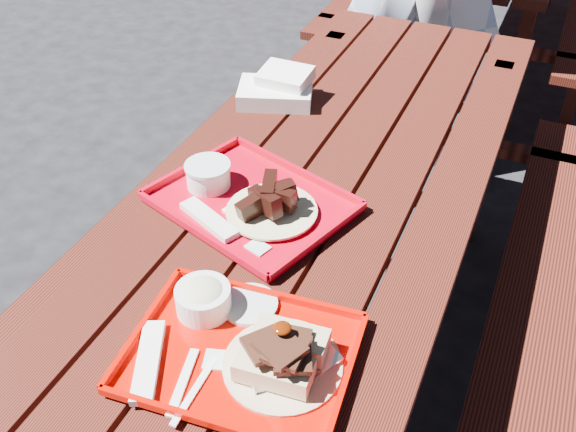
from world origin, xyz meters
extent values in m
plane|color=black|center=(0.00, 0.00, 0.00)|extent=(60.00, 60.00, 0.00)
cube|color=#48160D|center=(-0.30, 0.00, 0.73)|extent=(0.14, 2.40, 0.04)
cube|color=#48160D|center=(-0.15, 0.00, 0.73)|extent=(0.14, 2.40, 0.04)
cube|color=#48160D|center=(0.00, 0.00, 0.73)|extent=(0.14, 2.40, 0.04)
cube|color=#48160D|center=(0.15, 0.00, 0.73)|extent=(0.14, 2.40, 0.04)
cube|color=#48160D|center=(0.30, 0.00, 0.73)|extent=(0.14, 2.40, 0.04)
cube|color=#48160D|center=(-0.58, 0.00, 0.43)|extent=(0.25, 2.40, 0.04)
cube|color=#48160D|center=(-0.58, 0.84, 0.21)|extent=(0.06, 0.06, 0.42)
cube|color=#48160D|center=(0.58, 0.00, 0.43)|extent=(0.25, 2.40, 0.04)
cube|color=#48160D|center=(0.58, 0.84, 0.21)|extent=(0.06, 0.06, 0.42)
cube|color=#48160D|center=(-0.30, 0.96, 0.38)|extent=(0.06, 0.06, 0.75)
cube|color=#48160D|center=(0.30, 0.96, 0.38)|extent=(0.06, 0.06, 0.75)
cube|color=#48160D|center=(0.00, 0.96, 0.43)|extent=(1.40, 0.06, 0.04)
cube|color=#48160D|center=(-0.58, 1.96, 0.21)|extent=(0.06, 0.06, 0.42)
cube|color=#48160D|center=(0.58, 1.96, 0.21)|extent=(0.06, 0.06, 0.42)
cube|color=#48160D|center=(-0.30, 1.84, 0.38)|extent=(0.06, 0.06, 0.75)
cube|color=#48160D|center=(0.30, 1.84, 0.38)|extent=(0.06, 0.06, 0.75)
cube|color=#48160D|center=(0.00, 1.84, 0.43)|extent=(1.40, 0.06, 0.04)
cube|color=#C70800|center=(0.05, -0.49, 0.76)|extent=(0.42, 0.34, 0.01)
cube|color=#C70800|center=(0.04, -0.33, 0.77)|extent=(0.40, 0.05, 0.02)
cube|color=#C70800|center=(0.07, -0.64, 0.77)|extent=(0.40, 0.05, 0.02)
cube|color=#C70800|center=(0.25, -0.47, 0.77)|extent=(0.04, 0.31, 0.02)
cube|color=#C70800|center=(-0.14, -0.51, 0.77)|extent=(0.04, 0.31, 0.02)
cylinder|color=tan|center=(0.13, -0.48, 0.76)|extent=(0.22, 0.22, 0.01)
cube|color=#D2B98C|center=(0.13, -0.52, 0.79)|extent=(0.14, 0.08, 0.04)
cube|color=#D2B98C|center=(0.13, -0.44, 0.79)|extent=(0.14, 0.08, 0.04)
ellipsoid|color=#4B1402|center=(0.13, -0.48, 0.87)|extent=(0.03, 0.03, 0.01)
cylinder|color=silver|center=(-0.06, -0.42, 0.79)|extent=(0.11, 0.11, 0.05)
ellipsoid|color=beige|center=(-0.06, -0.42, 0.80)|extent=(0.09, 0.09, 0.04)
cylinder|color=silver|center=(0.02, -0.37, 0.77)|extent=(0.11, 0.11, 0.01)
cube|color=white|center=(-0.09, -0.57, 0.77)|extent=(0.11, 0.18, 0.01)
cube|color=white|center=(-0.01, -0.58, 0.76)|extent=(0.05, 0.14, 0.01)
cube|color=white|center=(0.02, -0.59, 0.76)|extent=(0.02, 0.15, 0.00)
cube|color=silver|center=(0.02, -0.52, 0.76)|extent=(0.06, 0.06, 0.00)
cube|color=#B60318|center=(-0.13, -0.07, 0.76)|extent=(0.51, 0.45, 0.01)
cube|color=#B60318|center=(-0.08, 0.09, 0.77)|extent=(0.41, 0.15, 0.02)
cube|color=#B60318|center=(-0.18, -0.23, 0.77)|extent=(0.41, 0.15, 0.02)
cube|color=#B60318|center=(0.07, -0.14, 0.77)|extent=(0.11, 0.32, 0.02)
cube|color=#B60318|center=(-0.33, 0.00, 0.77)|extent=(0.11, 0.32, 0.02)
cube|color=silver|center=(-0.08, -0.09, 0.77)|extent=(0.18, 0.18, 0.01)
cylinder|color=#D0BF8D|center=(-0.07, -0.09, 0.77)|extent=(0.21, 0.21, 0.01)
cylinder|color=silver|center=(-0.26, -0.05, 0.79)|extent=(0.11, 0.11, 0.05)
cylinder|color=silver|center=(-0.26, -0.05, 0.82)|extent=(0.11, 0.11, 0.01)
cube|color=white|center=(-0.19, -0.18, 0.77)|extent=(0.18, 0.11, 0.01)
cube|color=silver|center=(-0.04, -0.21, 0.76)|extent=(0.06, 0.05, 0.00)
cube|color=white|center=(-0.29, 0.43, 0.77)|extent=(0.26, 0.22, 0.05)
cube|color=white|center=(-0.28, 0.45, 0.82)|extent=(0.15, 0.12, 0.04)
camera|label=1|loc=(0.44, -1.14, 1.69)|focal=40.00mm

